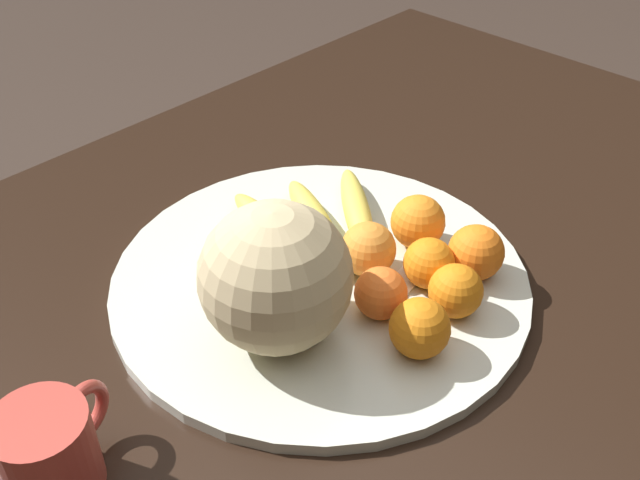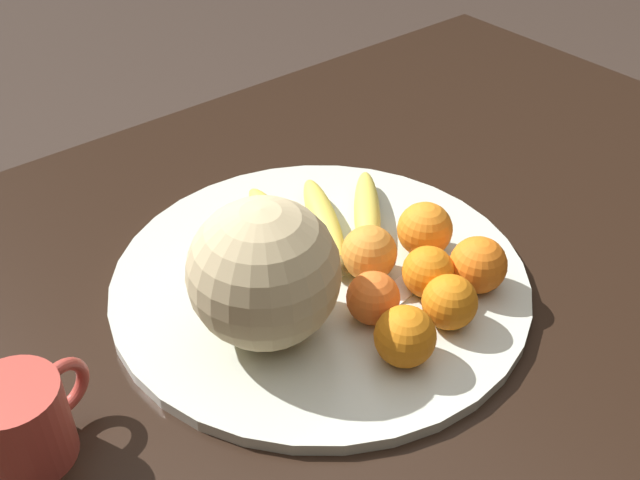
{
  "view_description": "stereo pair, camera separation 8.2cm",
  "coord_description": "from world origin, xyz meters",
  "views": [
    {
      "loc": [
        -0.46,
        -0.42,
        1.28
      ],
      "look_at": [
        0.01,
        0.03,
        0.78
      ],
      "focal_mm": 42.0,
      "sensor_mm": 36.0,
      "label": 1
    },
    {
      "loc": [
        -0.4,
        -0.47,
        1.28
      ],
      "look_at": [
        0.01,
        0.03,
        0.78
      ],
      "focal_mm": 42.0,
      "sensor_mm": 36.0,
      "label": 2
    }
  ],
  "objects": [
    {
      "name": "fruit_bowl",
      "position": [
        0.01,
        0.03,
        0.73
      ],
      "size": [
        0.47,
        0.47,
        0.01
      ],
      "color": "beige",
      "rests_on": "kitchen_table"
    },
    {
      "name": "kitchen_table",
      "position": [
        0.0,
        0.0,
        0.64
      ],
      "size": [
        1.55,
        1.01,
        0.72
      ],
      "color": "black",
      "rests_on": "ground_plane"
    },
    {
      "name": "orange_side_extra",
      "position": [
        0.05,
        0.0,
        0.77
      ],
      "size": [
        0.06,
        0.06,
        0.06
      ],
      "color": "orange",
      "rests_on": "fruit_bowl"
    },
    {
      "name": "orange_top_small",
      "position": [
        0.01,
        -0.06,
        0.76
      ],
      "size": [
        0.06,
        0.06,
        0.06
      ],
      "color": "orange",
      "rests_on": "fruit_bowl"
    },
    {
      "name": "orange_front_left",
      "position": [
        0.13,
        -0.01,
        0.77
      ],
      "size": [
        0.06,
        0.06,
        0.06
      ],
      "color": "orange",
      "rests_on": "fruit_bowl"
    },
    {
      "name": "orange_mid_center",
      "position": [
        0.08,
        -0.06,
        0.76
      ],
      "size": [
        0.06,
        0.06,
        0.06
      ],
      "color": "orange",
      "rests_on": "fruit_bowl"
    },
    {
      "name": "produce_tag",
      "position": [
        0.05,
        -0.05,
        0.74
      ],
      "size": [
        0.1,
        0.04,
        0.0
      ],
      "rotation": [
        0.0,
        0.0,
        0.17
      ],
      "color": "white",
      "rests_on": "fruit_bowl"
    },
    {
      "name": "orange_back_right",
      "position": [
        -0.01,
        -0.12,
        0.76
      ],
      "size": [
        0.06,
        0.06,
        0.06
      ],
      "color": "orange",
      "rests_on": "fruit_bowl"
    },
    {
      "name": "melon",
      "position": [
        -0.09,
        -0.0,
        0.81
      ],
      "size": [
        0.15,
        0.15,
        0.15
      ],
      "color": "#C6B284",
      "rests_on": "fruit_bowl"
    },
    {
      "name": "ceramic_mug",
      "position": [
        -0.34,
        0.02,
        0.76
      ],
      "size": [
        0.11,
        0.08,
        0.09
      ],
      "rotation": [
        0.0,
        0.0,
        0.28
      ],
      "color": "#B74238",
      "rests_on": "kitchen_table"
    },
    {
      "name": "orange_back_left",
      "position": [
        0.13,
        -0.09,
        0.77
      ],
      "size": [
        0.06,
        0.06,
        0.06
      ],
      "color": "orange",
      "rests_on": "fruit_bowl"
    },
    {
      "name": "orange_front_right",
      "position": [
        0.07,
        -0.11,
        0.76
      ],
      "size": [
        0.06,
        0.06,
        0.06
      ],
      "color": "orange",
      "rests_on": "fruit_bowl"
    },
    {
      "name": "banana_bunch",
      "position": [
        0.07,
        0.09,
        0.75
      ],
      "size": [
        0.2,
        0.22,
        0.03
      ],
      "rotation": [
        0.0,
        0.0,
        7.4
      ],
      "color": "brown",
      "rests_on": "fruit_bowl"
    }
  ]
}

